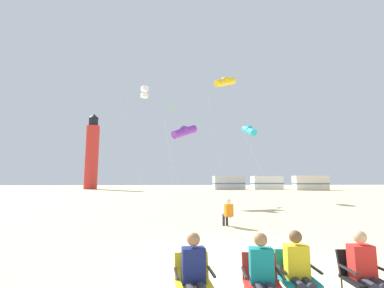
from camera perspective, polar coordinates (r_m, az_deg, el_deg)
ground at (r=6.86m, az=9.83°, el=-24.05°), size 200.00×200.00×0.00m
camp_chair_yellow at (r=4.45m, az=0.20°, el=-26.59°), size 0.59×0.60×0.82m
spectator_yellow_chair at (r=4.29m, az=0.52°, el=-25.75°), size 0.35×0.52×1.16m
camp_chair_red at (r=4.55m, az=14.56°, el=-25.94°), size 0.62×0.64×0.82m
spectator_red_chair at (r=4.39m, az=14.86°, el=-25.09°), size 0.39×0.54×1.16m
camp_chair_teal at (r=4.90m, az=21.29°, el=-24.33°), size 0.59×0.61×0.82m
spectator_teal_chair at (r=4.74m, az=21.88°, el=-23.45°), size 0.36×0.52×1.16m
camp_chair_black at (r=5.31m, az=32.30°, el=-22.33°), size 0.58×0.59×0.82m
spectator_black_chair at (r=5.16m, az=33.12°, el=-21.41°), size 0.35×0.52×1.16m
kite_flyer_standing at (r=11.78m, az=7.67°, el=-14.13°), size 0.42×0.55×1.16m
kite_box_white at (r=27.88m, az=-10.13°, el=10.83°), size 3.09×2.90×11.36m
kite_tube_violet at (r=22.97m, az=-1.63°, el=2.73°), size 2.82×2.62×6.81m
kite_tube_gold at (r=27.28m, az=7.09°, el=13.08°), size 3.15×2.83×12.31m
kite_diamond_lime at (r=28.18m, az=-4.37°, el=7.18°), size 1.59×1.59×9.78m
kite_tube_cyan at (r=28.15m, az=12.15°, el=2.88°), size 3.37×3.14×7.74m
lighthouse_distant at (r=63.11m, az=-20.59°, el=-1.88°), size 2.80×2.80×16.80m
rv_van_silver at (r=56.41m, az=7.85°, el=-8.22°), size 6.61×2.85×2.80m
rv_van_white at (r=59.28m, az=15.70°, el=-7.98°), size 6.61×2.86×2.80m
rv_van_cream at (r=57.43m, az=23.95°, el=-7.63°), size 6.57×2.72×2.80m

